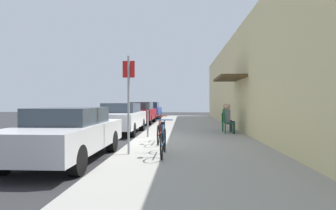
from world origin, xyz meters
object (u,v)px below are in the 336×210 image
at_px(parked_car_2, 141,113).
at_px(bicycle_1, 160,132).
at_px(parked_car_1, 121,118).
at_px(cafe_chair_1, 225,121).
at_px(parked_car_3, 150,110).
at_px(bicycle_0, 163,142).
at_px(seated_patron_1, 226,117).
at_px(parking_meter, 148,118).
at_px(seated_patron_0, 229,118).
at_px(cafe_chair_0, 228,122).
at_px(street_sign, 129,97).
at_px(parked_car_0, 68,133).

distance_m(parked_car_2, bicycle_1, 10.03).
distance_m(parked_car_1, bicycle_1, 4.31).
distance_m(parked_car_2, cafe_chair_1, 7.79).
xyz_separation_m(parked_car_3, bicycle_0, (2.43, -17.22, -0.29)).
height_order(bicycle_0, seated_patron_1, seated_patron_1).
xyz_separation_m(parking_meter, seated_patron_0, (3.42, 1.40, -0.07)).
distance_m(cafe_chair_0, seated_patron_1, 0.78).
xyz_separation_m(parked_car_2, seated_patron_0, (4.97, -6.83, 0.05)).
xyz_separation_m(street_sign, seated_patron_1, (3.47, 5.76, -0.82)).
height_order(street_sign, seated_patron_0, street_sign).
bearing_deg(cafe_chair_0, seated_patron_1, 85.51).
relative_size(parked_car_2, seated_patron_0, 3.41).
bearing_deg(parked_car_0, parked_car_2, 90.00).
bearing_deg(cafe_chair_0, bicycle_0, -115.85).
xyz_separation_m(seated_patron_0, seated_patron_1, (0.00, 0.77, 0.00)).
distance_m(parked_car_1, street_sign, 6.00).
bearing_deg(parked_car_2, cafe_chair_0, -54.23).
height_order(street_sign, cafe_chair_1, street_sign).
bearing_deg(parked_car_2, seated_patron_1, -50.65).
distance_m(parked_car_1, parking_meter, 2.66).
bearing_deg(seated_patron_0, cafe_chair_0, 168.78).
distance_m(parked_car_1, parked_car_2, 6.07).
xyz_separation_m(bicycle_0, seated_patron_1, (2.54, 5.88, 0.34)).
bearing_deg(parked_car_3, cafe_chair_1, -66.57).
height_order(cafe_chair_0, cafe_chair_1, same).
bearing_deg(parked_car_3, seated_patron_0, -67.69).
distance_m(parked_car_3, seated_patron_0, 13.09).
bearing_deg(parked_car_0, parked_car_1, 90.00).
bearing_deg(cafe_chair_1, parked_car_2, 129.08).
xyz_separation_m(parked_car_0, street_sign, (1.50, 0.35, 0.92)).
height_order(parked_car_3, cafe_chair_1, parked_car_3).
relative_size(parked_car_1, seated_patron_0, 3.41).
height_order(parked_car_3, parking_meter, parked_car_3).
distance_m(seated_patron_0, seated_patron_1, 0.77).
xyz_separation_m(parked_car_3, parking_meter, (1.55, -13.51, 0.12)).
height_order(parked_car_3, street_sign, street_sign).
bearing_deg(parked_car_2, bicycle_1, -77.61).
bearing_deg(parked_car_1, parked_car_0, -90.00).
bearing_deg(bicycle_1, seated_patron_1, 53.00).
relative_size(parked_car_3, bicycle_1, 2.57).
bearing_deg(cafe_chair_0, parked_car_3, 112.09).
distance_m(cafe_chair_0, seated_patron_0, 0.20).
height_order(parked_car_0, cafe_chair_0, parked_car_0).
xyz_separation_m(parked_car_0, parked_car_1, (-0.00, 6.09, 0.04)).
xyz_separation_m(parked_car_0, cafe_chair_1, (4.91, 6.12, -0.09)).
distance_m(parked_car_0, parked_car_2, 12.17).
bearing_deg(seated_patron_1, parked_car_3, 113.65).
xyz_separation_m(parked_car_0, cafe_chair_0, (4.91, 5.35, -0.09)).
relative_size(parked_car_3, cafe_chair_1, 5.06).
relative_size(bicycle_1, cafe_chair_1, 1.97).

